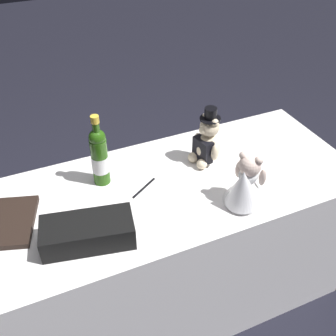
{
  "coord_description": "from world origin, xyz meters",
  "views": [
    {
      "loc": [
        -0.55,
        -1.23,
        1.92
      ],
      "look_at": [
        0.0,
        0.0,
        0.88
      ],
      "focal_mm": 43.87,
      "sensor_mm": 36.0,
      "label": 1
    }
  ],
  "objects": [
    {
      "name": "reception_table",
      "position": [
        0.0,
        0.0,
        0.39
      ],
      "size": [
        1.71,
        0.7,
        0.78
      ],
      "primitive_type": "cube",
      "color": "white",
      "rests_on": "ground_plane"
    },
    {
      "name": "guestbook",
      "position": [
        -0.66,
        0.04,
        0.79
      ],
      "size": [
        0.28,
        0.32,
        0.02
      ],
      "primitive_type": "cube",
      "rotation": [
        0.0,
        0.0,
        -0.31
      ],
      "color": "black",
      "rests_on": "reception_table"
    },
    {
      "name": "gift_case_black",
      "position": [
        -0.39,
        -0.17,
        0.82
      ],
      "size": [
        0.36,
        0.22,
        0.1
      ],
      "color": "black",
      "rests_on": "reception_table"
    },
    {
      "name": "ground_plane",
      "position": [
        0.0,
        0.0,
        0.0
      ],
      "size": [
        12.0,
        12.0,
        0.0
      ],
      "primitive_type": "plane",
      "color": "black"
    },
    {
      "name": "teddy_bear_groom",
      "position": [
        0.24,
        0.1,
        0.88
      ],
      "size": [
        0.15,
        0.15,
        0.28
      ],
      "color": "beige",
      "rests_on": "reception_table"
    },
    {
      "name": "teddy_bear_bride",
      "position": [
        0.24,
        -0.22,
        0.87
      ],
      "size": [
        0.24,
        0.22,
        0.23
      ],
      "color": "white",
      "rests_on": "reception_table"
    },
    {
      "name": "signing_pen",
      "position": [
        -0.1,
        0.03,
        0.78
      ],
      "size": [
        0.14,
        0.09,
        0.01
      ],
      "color": "black",
      "rests_on": "reception_table"
    },
    {
      "name": "champagne_bottle",
      "position": [
        -0.25,
        0.15,
        0.91
      ],
      "size": [
        0.07,
        0.07,
        0.33
      ],
      "color": "#255111",
      "rests_on": "reception_table"
    }
  ]
}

